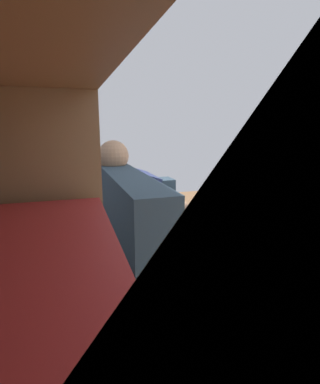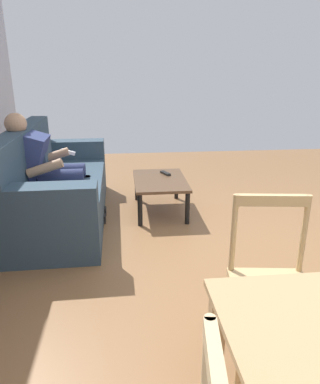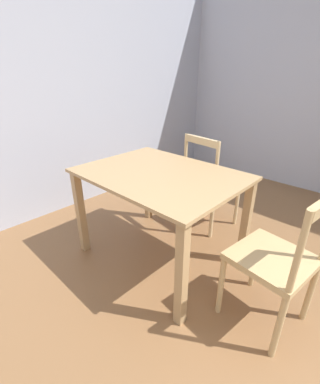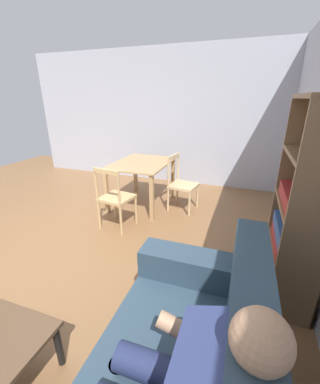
% 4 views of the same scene
% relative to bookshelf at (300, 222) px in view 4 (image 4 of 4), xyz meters
% --- Properties ---
extents(ground_plane, '(8.65, 8.65, 0.00)m').
position_rel_bookshelf_xyz_m(ground_plane, '(0.39, -2.63, -0.76)').
color(ground_plane, brown).
extents(wall_side, '(0.12, 5.75, 2.76)m').
position_rel_bookshelf_xyz_m(wall_side, '(-2.94, -2.63, 0.62)').
color(wall_side, '#ABB0BE').
rests_on(wall_side, ground_plane).
extents(bookshelf, '(0.84, 0.36, 1.82)m').
position_rel_bookshelf_xyz_m(bookshelf, '(0.00, 0.00, 0.00)').
color(bookshelf, brown).
rests_on(bookshelf, ground_plane).
extents(dining_table, '(1.19, 0.89, 0.76)m').
position_rel_bookshelf_xyz_m(dining_table, '(-1.47, -2.19, -0.12)').
color(dining_table, tan).
rests_on(dining_table, ground_plane).
extents(dining_chair_near_wall, '(0.47, 0.47, 0.93)m').
position_rel_bookshelf_xyz_m(dining_chair_near_wall, '(-1.48, -1.47, -0.32)').
color(dining_chair_near_wall, '#D1B27F').
rests_on(dining_chair_near_wall, ground_plane).
extents(dining_chair_facing_couch, '(0.47, 0.47, 0.93)m').
position_rel_bookshelf_xyz_m(dining_chair_facing_couch, '(-0.55, -2.19, -0.30)').
color(dining_chair_facing_couch, tan).
rests_on(dining_chair_facing_couch, ground_plane).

